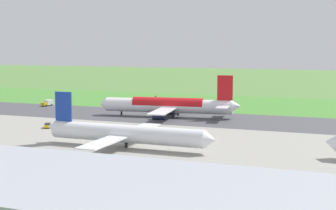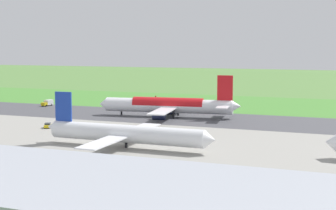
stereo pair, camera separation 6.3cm
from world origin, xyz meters
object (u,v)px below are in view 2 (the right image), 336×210
object	(u,v)px
no_stopping_sign	(156,98)
traffic_cone_orange	(141,101)
airliner_main	(169,105)
service_car_followme	(48,125)
service_truck_baggage	(48,103)
airliner_parked_mid	(125,133)

from	to	relation	value
no_stopping_sign	traffic_cone_orange	world-z (taller)	no_stopping_sign
airliner_main	service_car_followme	xyz separation A→B (m)	(27.72, 37.14, -3.51)
airliner_main	service_truck_baggage	distance (m)	63.58
service_truck_baggage	no_stopping_sign	distance (m)	50.03
service_car_followme	airliner_main	bearing A→B (deg)	-126.74
traffic_cone_orange	service_car_followme	bearing A→B (deg)	92.46
service_car_followme	service_truck_baggage	bearing A→B (deg)	-55.40
airliner_main	traffic_cone_orange	bearing A→B (deg)	-54.82
service_truck_baggage	traffic_cone_orange	bearing A→B (deg)	-134.59
service_car_followme	no_stopping_sign	size ratio (longest dim) A/B	1.60
airliner_parked_mid	service_truck_baggage	size ratio (longest dim) A/B	7.93
no_stopping_sign	airliner_parked_mid	bearing A→B (deg)	108.17
airliner_parked_mid	no_stopping_sign	bearing A→B (deg)	-71.83
service_truck_baggage	airliner_main	bearing A→B (deg)	168.34
airliner_parked_mid	service_car_followme	size ratio (longest dim) A/B	10.46
airliner_parked_mid	service_car_followme	distance (m)	42.01
traffic_cone_orange	airliner_parked_mid	bearing A→B (deg)	111.96
service_truck_baggage	no_stopping_sign	xyz separation A→B (m)	(-38.27, -32.22, 0.28)
airliner_parked_mid	service_car_followme	xyz separation A→B (m)	(37.15, -19.40, -2.98)
airliner_parked_mid	service_truck_baggage	bearing A→B (deg)	-44.09
airliner_parked_mid	traffic_cone_orange	bearing A→B (deg)	-68.04
airliner_main	service_truck_baggage	size ratio (longest dim) A/B	8.97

